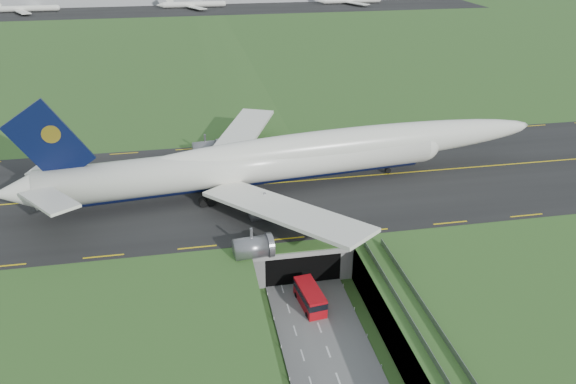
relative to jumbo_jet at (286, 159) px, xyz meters
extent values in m
plane|color=#2F5622|center=(-1.46, -31.04, -11.81)|extent=(900.00, 900.00, 0.00)
cube|color=gray|center=(-1.46, -31.04, -8.81)|extent=(800.00, 800.00, 6.00)
cube|color=slate|center=(-1.46, -38.54, -11.71)|extent=(12.00, 75.00, 0.20)
cube|color=black|center=(-1.46, 1.96, -5.72)|extent=(800.00, 44.00, 0.18)
cube|color=gray|center=(-1.46, -12.04, -6.31)|extent=(16.00, 22.00, 1.00)
cube|color=gray|center=(-8.46, -12.04, -8.81)|extent=(2.00, 22.00, 6.00)
cube|color=gray|center=(5.54, -12.04, -8.81)|extent=(2.00, 22.00, 6.00)
cube|color=black|center=(-1.46, -17.04, -9.31)|extent=(12.00, 12.00, 5.00)
cube|color=#A8A8A3|center=(-1.46, -23.09, -6.21)|extent=(17.00, 0.50, 0.80)
cube|color=#A8A8A3|center=(9.54, -49.54, -6.01)|extent=(3.00, 53.00, 0.50)
cube|color=gray|center=(8.14, -49.54, -5.26)|extent=(0.06, 53.00, 1.00)
cube|color=gray|center=(10.94, -49.54, -5.26)|extent=(0.06, 53.00, 1.00)
cylinder|color=#A8A8A3|center=(9.54, -47.04, -9.01)|extent=(0.90, 0.90, 5.60)
cylinder|color=#A8A8A3|center=(9.54, -35.04, -9.01)|extent=(0.90, 0.90, 5.60)
cylinder|color=white|center=(-7.43, -0.81, -0.34)|extent=(72.29, 14.57, 6.77)
sphere|color=white|center=(28.35, 3.11, -0.34)|extent=(7.32, 7.32, 6.64)
cone|color=white|center=(-46.36, -5.08, -0.34)|extent=(8.07, 7.20, 6.44)
ellipsoid|color=white|center=(11.89, 1.30, 1.19)|extent=(82.66, 15.18, 7.11)
ellipsoid|color=black|center=(27.29, 2.99, 0.51)|extent=(5.04, 3.46, 2.37)
cylinder|color=black|center=(-7.43, -0.81, -2.98)|extent=(68.29, 10.28, 2.85)
cube|color=white|center=(-7.17, 16.25, -1.39)|extent=(19.56, 32.02, 2.85)
cube|color=white|center=(-40.92, 3.50, 1.25)|extent=(8.74, 12.59, 1.09)
cube|color=white|center=(-3.48, -17.42, -1.39)|extent=(24.74, 29.96, 2.85)
cube|color=white|center=(-39.19, -12.28, 1.25)|extent=(10.50, 12.31, 1.09)
cube|color=black|center=(-39.52, -4.33, 7.60)|extent=(13.45, 2.10, 14.98)
cylinder|color=gold|center=(-39.00, -4.27, 9.19)|extent=(3.03, 1.06, 2.96)
cylinder|color=slate|center=(-7.76, 9.27, -4.68)|extent=(5.85, 4.07, 3.49)
cylinder|color=slate|center=(-13.95, 19.77, -4.68)|extent=(5.85, 4.07, 3.49)
cylinder|color=slate|center=(-5.57, -10.73, -4.68)|extent=(5.85, 4.07, 3.49)
cylinder|color=slate|center=(-9.33, -22.32, -4.68)|extent=(5.85, 4.07, 3.49)
cylinder|color=black|center=(21.19, 2.32, -5.05)|extent=(1.22, 0.65, 1.16)
cube|color=black|center=(-12.17, -1.33, -4.89)|extent=(7.12, 8.06, 1.48)
cube|color=#AD0B13|center=(-1.66, -28.78, -10.14)|extent=(3.63, 7.65, 2.95)
cube|color=black|center=(-1.66, -28.78, -9.55)|extent=(3.70, 7.75, 0.98)
cube|color=black|center=(-1.66, -28.78, -11.36)|extent=(3.38, 7.14, 0.49)
cylinder|color=black|center=(-2.63, -31.37, -11.27)|extent=(0.45, 0.92, 0.88)
cylinder|color=black|center=(-3.23, -26.50, -11.27)|extent=(0.45, 0.92, 0.88)
cylinder|color=black|center=(-0.10, -31.06, -11.27)|extent=(0.45, 0.92, 0.88)
cylinder|color=black|center=(-0.70, -26.18, -11.27)|extent=(0.45, 0.92, 0.88)
cube|color=black|center=(-1.46, 238.96, -5.67)|extent=(320.00, 50.00, 0.08)
cylinder|color=white|center=(-99.44, 243.96, -3.63)|extent=(34.00, 3.20, 3.20)
cylinder|color=white|center=(-8.34, 243.96, -3.63)|extent=(34.00, 3.20, 3.20)
cylinder|color=white|center=(85.10, 243.96, -3.63)|extent=(34.00, 3.20, 3.20)
camera|label=1|loc=(-17.41, -94.68, 40.12)|focal=35.00mm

